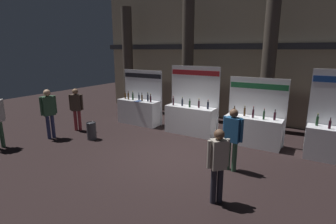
% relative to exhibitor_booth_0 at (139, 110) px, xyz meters
% --- Properties ---
extents(ground_plane, '(27.50, 27.50, 0.00)m').
position_rel_exhibitor_booth_0_xyz_m(ground_plane, '(3.02, -2.34, -0.61)').
color(ground_plane, black).
extents(hall_colonnade, '(13.75, 1.37, 5.88)m').
position_rel_exhibitor_booth_0_xyz_m(hall_colonnade, '(3.02, 2.66, 2.27)').
color(hall_colonnade, gray).
rests_on(hall_colonnade, ground_plane).
extents(exhibitor_booth_0, '(1.93, 0.72, 2.27)m').
position_rel_exhibitor_booth_0_xyz_m(exhibitor_booth_0, '(0.00, 0.00, 0.00)').
color(exhibitor_booth_0, white).
rests_on(exhibitor_booth_0, ground_plane).
extents(exhibitor_booth_1, '(1.97, 0.66, 2.52)m').
position_rel_exhibitor_booth_0_xyz_m(exhibitor_booth_1, '(2.47, -0.04, 0.03)').
color(exhibitor_booth_1, white).
rests_on(exhibitor_booth_1, ground_plane).
extents(exhibitor_booth_2, '(1.89, 0.66, 2.22)m').
position_rel_exhibitor_booth_0_xyz_m(exhibitor_booth_2, '(4.78, -0.06, -0.04)').
color(exhibitor_booth_2, white).
rests_on(exhibitor_booth_2, ground_plane).
extents(exhibitor_booth_3, '(1.51, 0.66, 2.58)m').
position_rel_exhibitor_booth_0_xyz_m(exhibitor_booth_3, '(7.05, -0.13, 0.01)').
color(exhibitor_booth_3, white).
rests_on(exhibitor_booth_3, ground_plane).
extents(trash_bin, '(0.33, 0.33, 0.62)m').
position_rel_exhibitor_booth_0_xyz_m(trash_bin, '(-0.24, -2.47, -0.30)').
color(trash_bin, '#38383D').
rests_on(trash_bin, ground_plane).
extents(visitor_0, '(0.45, 0.39, 1.66)m').
position_rel_exhibitor_booth_0_xyz_m(visitor_0, '(-1.49, -2.02, 0.38)').
color(visitor_0, maroon).
rests_on(visitor_0, ground_plane).
extents(visitor_1, '(0.32, 0.54, 1.77)m').
position_rel_exhibitor_booth_0_xyz_m(visitor_1, '(-1.56, -3.15, 0.46)').
color(visitor_1, navy).
rests_on(visitor_1, ground_plane).
extents(visitor_2, '(0.38, 0.38, 1.60)m').
position_rel_exhibitor_booth_0_xyz_m(visitor_2, '(4.98, -3.88, 0.33)').
color(visitor_2, '#23232D').
rests_on(visitor_2, ground_plane).
extents(visitor_4, '(0.55, 0.28, 1.67)m').
position_rel_exhibitor_booth_0_xyz_m(visitor_4, '(4.77, -2.27, 0.39)').
color(visitor_4, '#33563D').
rests_on(visitor_4, ground_plane).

